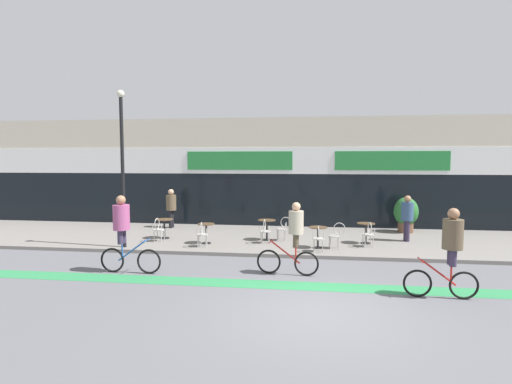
{
  "coord_description": "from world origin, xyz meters",
  "views": [
    {
      "loc": [
        -0.24,
        -8.15,
        3.18
      ],
      "look_at": [
        -2.24,
        7.23,
        1.91
      ],
      "focal_mm": 28.0,
      "sensor_mm": 36.0,
      "label": 1
    }
  ],
  "objects": [
    {
      "name": "bistro_table_3",
      "position": [
        0.13,
        5.6,
        0.64
      ],
      "size": [
        0.64,
        0.64,
        0.74
      ],
      "color": "black",
      "rests_on": "sidewalk_slab"
    },
    {
      "name": "storefront_facade",
      "position": [
        0.0,
        11.96,
        2.53
      ],
      "size": [
        40.0,
        4.06,
        5.07
      ],
      "color": "beige",
      "rests_on": "ground"
    },
    {
      "name": "cafe_chair_2_near",
      "position": [
        -1.77,
        6.1,
        0.64
      ],
      "size": [
        0.42,
        0.58,
        0.9
      ],
      "rotation": [
        0.0,
        0.0,
        1.52
      ],
      "color": "#B7B2AD",
      "rests_on": "sidewalk_slab"
    },
    {
      "name": "ground_plane",
      "position": [
        0.0,
        0.0,
        0.0
      ],
      "size": [
        120.0,
        120.0,
        0.0
      ],
      "primitive_type": "plane",
      "color": "#5B5B60"
    },
    {
      "name": "lamp_post",
      "position": [
        -6.58,
        4.89,
        3.23
      ],
      "size": [
        0.26,
        0.26,
        5.41
      ],
      "color": "black",
      "rests_on": "sidewalk_slab"
    },
    {
      "name": "cafe_chair_0_near",
      "position": [
        -5.74,
        5.91,
        0.64
      ],
      "size": [
        0.42,
        0.59,
        0.9
      ],
      "rotation": [
        0.0,
        0.0,
        1.51
      ],
      "color": "#B7B2AD",
      "rests_on": "sidewalk_slab"
    },
    {
      "name": "cyclist_2",
      "position": [
        -5.32,
        2.26,
        1.28
      ],
      "size": [
        1.78,
        0.48,
        2.18
      ],
      "rotation": [
        0.0,
        0.0,
        -0.01
      ],
      "color": "black",
      "rests_on": "ground"
    },
    {
      "name": "cafe_chair_1_near",
      "position": [
        -3.88,
        5.21,
        0.64
      ],
      "size": [
        0.45,
        0.6,
        0.9
      ],
      "rotation": [
        0.0,
        0.0,
        1.7
      ],
      "color": "#B7B2AD",
      "rests_on": "sidewalk_slab"
    },
    {
      "name": "bike_lane_stripe",
      "position": [
        0.0,
        1.72,
        0.0
      ],
      "size": [
        36.0,
        0.7,
        0.01
      ],
      "primitive_type": "cube",
      "color": "#2D844C",
      "rests_on": "ground"
    },
    {
      "name": "pedestrian_far_end",
      "position": [
        3.45,
        7.22,
        1.14
      ],
      "size": [
        0.51,
        0.51,
        1.72
      ],
      "rotation": [
        0.0,
        0.0,
        3.32
      ],
      "color": "#382D47",
      "rests_on": "sidewalk_slab"
    },
    {
      "name": "cyclist_0",
      "position": [
        2.97,
        1.24,
        1.24
      ],
      "size": [
        1.66,
        0.48,
        2.09
      ],
      "rotation": [
        0.0,
        0.0,
        3.12
      ],
      "color": "black",
      "rests_on": "ground"
    },
    {
      "name": "cafe_chair_2_side",
      "position": [
        -1.14,
        6.72,
        0.64
      ],
      "size": [
        0.59,
        0.42,
        0.9
      ],
      "rotation": [
        0.0,
        0.0,
        3.08
      ],
      "color": "#B7B2AD",
      "rests_on": "sidewalk_slab"
    },
    {
      "name": "cafe_chair_4_near",
      "position": [
        1.89,
        5.96,
        0.64
      ],
      "size": [
        0.45,
        0.6,
        0.9
      ],
      "rotation": [
        0.0,
        0.0,
        1.72
      ],
      "color": "#B7B2AD",
      "rests_on": "sidewalk_slab"
    },
    {
      "name": "bistro_table_2",
      "position": [
        -1.76,
        6.72,
        0.67
      ],
      "size": [
        0.67,
        0.67,
        0.78
      ],
      "color": "black",
      "rests_on": "sidewalk_slab"
    },
    {
      "name": "sidewalk_slab",
      "position": [
        0.0,
        7.25,
        0.06
      ],
      "size": [
        40.0,
        5.5,
        0.12
      ],
      "primitive_type": "cube",
      "color": "slate",
      "rests_on": "ground"
    },
    {
      "name": "pedestrian_near_end",
      "position": [
        -6.3,
        8.93,
        1.15
      ],
      "size": [
        0.49,
        0.49,
        1.73
      ],
      "rotation": [
        0.0,
        0.0,
        3.04
      ],
      "color": "black",
      "rests_on": "sidewalk_slab"
    },
    {
      "name": "bistro_table_0",
      "position": [
        -5.74,
        6.53,
        0.65
      ],
      "size": [
        0.68,
        0.68,
        0.75
      ],
      "color": "black",
      "rests_on": "sidewalk_slab"
    },
    {
      "name": "bistro_table_1",
      "position": [
        -3.89,
        5.83,
        0.63
      ],
      "size": [
        0.61,
        0.61,
        0.73
      ],
      "color": "black",
      "rests_on": "sidewalk_slab"
    },
    {
      "name": "cafe_chair_3_near",
      "position": [
        0.12,
        4.97,
        0.64
      ],
      "size": [
        0.41,
        0.58,
        0.9
      ],
      "rotation": [
        0.0,
        0.0,
        1.55
      ],
      "color": "#B7B2AD",
      "rests_on": "sidewalk_slab"
    },
    {
      "name": "cyclist_1",
      "position": [
        -0.61,
        2.65,
        1.15
      ],
      "size": [
        1.72,
        0.53,
        2.02
      ],
      "rotation": [
        0.0,
        0.0,
        3.05
      ],
      "color": "black",
      "rests_on": "ground"
    },
    {
      "name": "cafe_chair_3_side",
      "position": [
        0.75,
        5.6,
        0.64
      ],
      "size": [
        0.59,
        0.43,
        0.9
      ],
      "rotation": [
        0.0,
        0.0,
        3.22
      ],
      "color": "#B7B2AD",
      "rests_on": "sidewalk_slab"
    },
    {
      "name": "planter_pot",
      "position": [
        3.85,
        9.1,
        0.92
      ],
      "size": [
        0.99,
        0.99,
        1.48
      ],
      "color": "brown",
      "rests_on": "sidewalk_slab"
    },
    {
      "name": "bistro_table_4",
      "position": [
        1.87,
        6.59,
        0.65
      ],
      "size": [
        0.65,
        0.65,
        0.75
      ],
      "color": "black",
      "rests_on": "sidewalk_slab"
    }
  ]
}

